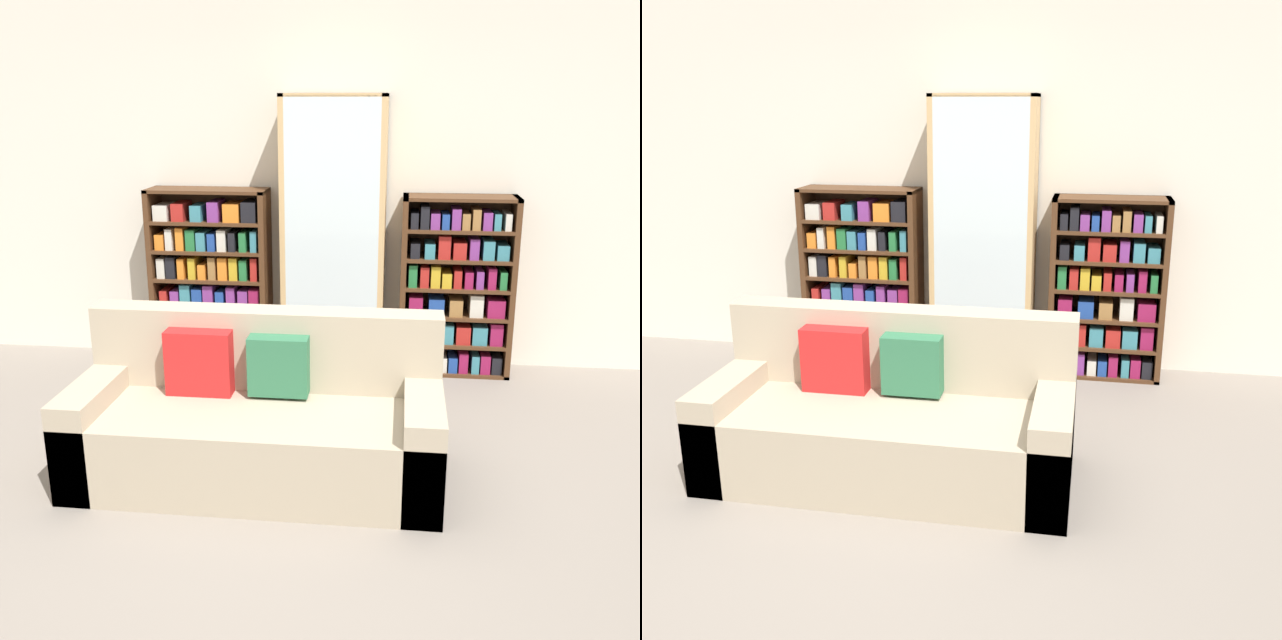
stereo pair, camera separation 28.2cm
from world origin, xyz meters
TOP-DOWN VIEW (x-y plane):
  - ground_plane at (0.00, 0.00)m, footprint 16.00×16.00m
  - wall_back at (0.00, 2.45)m, footprint 6.38×0.06m
  - couch at (-0.16, 0.53)m, footprint 1.95×0.82m
  - bookshelf_left at (-0.85, 2.24)m, footprint 0.89×0.32m
  - display_cabinet at (0.08, 2.23)m, footprint 0.74×0.36m
  - bookshelf_right at (0.99, 2.24)m, footprint 0.82×0.32m
  - wine_bottle at (0.49, 1.42)m, footprint 0.07×0.07m

SIDE VIEW (x-z plane):
  - ground_plane at x=0.00m, z-range 0.00..0.00m
  - wine_bottle at x=0.49m, z-range -0.03..0.31m
  - couch at x=-0.16m, z-range -0.13..0.73m
  - bookshelf_right at x=0.99m, z-range -0.03..1.29m
  - bookshelf_left at x=-0.85m, z-range -0.02..1.33m
  - display_cabinet at x=0.08m, z-range -0.02..2.00m
  - wall_back at x=0.00m, z-range 0.00..2.70m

